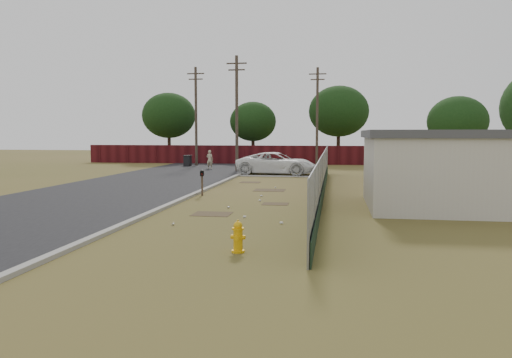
% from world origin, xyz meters
% --- Properties ---
extents(ground, '(120.00, 120.00, 0.00)m').
position_xyz_m(ground, '(0.00, 0.00, 0.00)').
color(ground, brown).
rests_on(ground, ground).
extents(street, '(15.10, 60.00, 0.12)m').
position_xyz_m(street, '(-6.76, 8.05, 0.02)').
color(street, black).
rests_on(street, ground).
extents(chainlink_fence, '(0.10, 27.06, 2.02)m').
position_xyz_m(chainlink_fence, '(3.12, 1.03, 0.80)').
color(chainlink_fence, gray).
rests_on(chainlink_fence, ground).
extents(privacy_fence, '(30.00, 0.12, 1.80)m').
position_xyz_m(privacy_fence, '(-6.00, 25.00, 0.90)').
color(privacy_fence, '#4B1014').
rests_on(privacy_fence, ground).
extents(utility_poles, '(12.60, 8.24, 9.00)m').
position_xyz_m(utility_poles, '(-3.67, 20.67, 4.69)').
color(utility_poles, '#43372D').
rests_on(utility_poles, ground).
extents(houses, '(9.30, 17.24, 3.10)m').
position_xyz_m(houses, '(9.70, 3.13, 1.56)').
color(houses, beige).
rests_on(houses, ground).
extents(horizon_trees, '(33.32, 31.94, 7.78)m').
position_xyz_m(horizon_trees, '(0.84, 23.56, 4.63)').
color(horizon_trees, '#382519').
rests_on(horizon_trees, ground).
extents(fire_hydrant, '(0.37, 0.37, 0.82)m').
position_xyz_m(fire_hydrant, '(1.28, -10.67, 0.39)').
color(fire_hydrant, '#E8AA0C').
rests_on(fire_hydrant, ground).
extents(mailbox, '(0.29, 0.54, 1.23)m').
position_xyz_m(mailbox, '(-2.60, 0.29, 0.97)').
color(mailbox, brown).
rests_on(mailbox, ground).
extents(pickup_truck, '(6.02, 3.20, 1.61)m').
position_xyz_m(pickup_truck, '(-0.48, 13.13, 0.81)').
color(pickup_truck, white).
rests_on(pickup_truck, ground).
extents(pedestrian, '(0.63, 0.47, 1.58)m').
position_xyz_m(pedestrian, '(-6.65, 17.72, 0.79)').
color(pedestrian, tan).
rests_on(pedestrian, ground).
extents(trash_bin, '(0.68, 0.75, 0.99)m').
position_xyz_m(trash_bin, '(-9.52, 20.89, 0.51)').
color(trash_bin, black).
rests_on(trash_bin, ground).
extents(scattered_litter, '(3.54, 11.53, 0.07)m').
position_xyz_m(scattered_litter, '(0.24, -2.86, 0.04)').
color(scattered_litter, silver).
rests_on(scattered_litter, ground).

